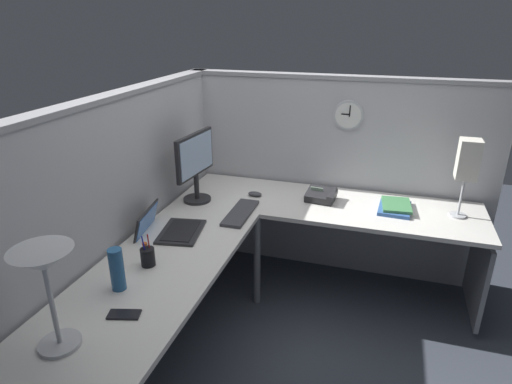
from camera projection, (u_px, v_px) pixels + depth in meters
name	position (u px, v px, depth m)	size (l,w,h in m)	color
ground_plane	(272.00, 319.00, 3.07)	(6.80, 6.80, 0.00)	#383D47
cubicle_wall_back	(122.00, 223.00, 2.68)	(2.57, 0.12, 1.58)	#B2B2B7
cubicle_wall_right	(334.00, 176.00, 3.47)	(0.12, 2.37, 1.58)	#B2B2B7
desk	(275.00, 251.00, 2.69)	(2.35, 2.15, 0.73)	silver
monitor	(195.00, 162.00, 3.06)	(0.46, 0.20, 0.50)	#232326
laptop	(166.00, 228.00, 2.71)	(0.40, 0.43, 0.22)	#232326
keyboard	(240.00, 213.00, 2.95)	(0.43, 0.14, 0.02)	#38383D
computer_mouse	(255.00, 194.00, 3.25)	(0.06, 0.10, 0.03)	#38383D
desk_lamp_dome	(44.00, 269.00, 1.65)	(0.24, 0.24, 0.44)	#B7BABF
pen_cup	(148.00, 257.00, 2.33)	(0.08, 0.08, 0.18)	black
cell_phone	(124.00, 314.00, 1.96)	(0.07, 0.14, 0.01)	black
thermos_flask	(117.00, 269.00, 2.11)	(0.07, 0.07, 0.22)	#26598C
office_phone	(322.00, 196.00, 3.16)	(0.21, 0.22, 0.11)	#232326
book_stack	(395.00, 207.00, 3.02)	(0.30, 0.23, 0.04)	#335999
desk_lamp_paper	(468.00, 162.00, 2.79)	(0.13, 0.13, 0.53)	#B7BABF
wall_clock	(348.00, 115.00, 3.21)	(0.04, 0.22, 0.22)	#B7BABF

